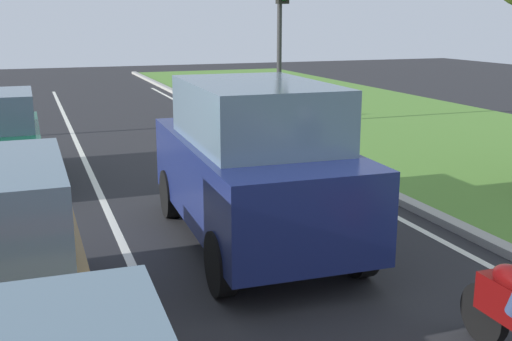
{
  "coord_description": "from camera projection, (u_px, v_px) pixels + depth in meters",
  "views": [
    {
      "loc": [
        -1.79,
        1.61,
        3.09
      ],
      "look_at": [
        0.88,
        8.84,
        1.2
      ],
      "focal_mm": 43.59,
      "sensor_mm": 36.0,
      "label": 1
    }
  ],
  "objects": [
    {
      "name": "grass_verge_right",
      "position": [
        471.0,
        145.0,
        15.48
      ],
      "size": [
        9.0,
        48.0,
        0.06
      ],
      "primitive_type": "cube",
      "color": "#548433",
      "rests_on": "ground"
    },
    {
      "name": "ground_plane",
      "position": [
        128.0,
        175.0,
        12.63
      ],
      "size": [
        60.0,
        60.0,
        0.0
      ],
      "primitive_type": "plane",
      "color": "#262628"
    },
    {
      "name": "curb_right",
      "position": [
        311.0,
        157.0,
        13.99
      ],
      "size": [
        0.24,
        48.0,
        0.12
      ],
      "primitive_type": "cube",
      "color": "#9E9B93",
      "rests_on": "ground"
    },
    {
      "name": "lane_line_center",
      "position": [
        92.0,
        178.0,
        12.39
      ],
      "size": [
        0.12,
        32.0,
        0.01
      ],
      "primitive_type": "cube",
      "color": "silver",
      "rests_on": "ground"
    },
    {
      "name": "traffic_light_near_right",
      "position": [
        281.0,
        17.0,
        17.52
      ],
      "size": [
        0.32,
        0.5,
        4.51
      ],
      "color": "#2D2D2D",
      "rests_on": "ground"
    },
    {
      "name": "lane_line_right_edge",
      "position": [
        290.0,
        161.0,
        13.84
      ],
      "size": [
        0.12,
        32.0,
        0.01
      ],
      "primitive_type": "cube",
      "color": "silver",
      "rests_on": "ground"
    },
    {
      "name": "car_suv_ahead",
      "position": [
        253.0,
        163.0,
        8.51
      ],
      "size": [
        2.09,
        4.56,
        2.28
      ],
      "rotation": [
        0.0,
        0.0,
        -0.03
      ],
      "color": "navy",
      "rests_on": "ground"
    }
  ]
}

